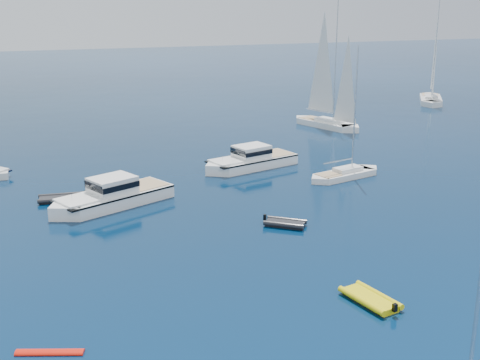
# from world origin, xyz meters

# --- Properties ---
(motor_cruiser_centre) EXTENTS (12.29, 8.06, 3.11)m
(motor_cruiser_centre) POSITION_xyz_m (-12.43, 29.36, 0.00)
(motor_cruiser_centre) COLOR white
(motor_cruiser_centre) RESTS_ON ground
(motor_cruiser_distant) EXTENTS (11.75, 6.29, 2.95)m
(motor_cruiser_distant) POSITION_xyz_m (2.85, 36.56, 0.00)
(motor_cruiser_distant) COLOR white
(motor_cruiser_distant) RESTS_ON ground
(sailboat_centre) EXTENTS (9.17, 4.35, 13.04)m
(sailboat_centre) POSITION_xyz_m (10.21, 29.98, 0.00)
(sailboat_centre) COLOR white
(sailboat_centre) RESTS_ON ground
(sailboat_sails_r) EXTENTS (6.85, 12.15, 17.35)m
(sailboat_sails_r) POSITION_xyz_m (20.22, 52.57, 0.00)
(sailboat_sails_r) COLOR white
(sailboat_sails_r) RESTS_ON ground
(sailboat_sails_far) EXTENTS (9.98, 12.42, 18.79)m
(sailboat_sails_far) POSITION_xyz_m (46.31, 64.74, 0.00)
(sailboat_sails_far) COLOR silver
(sailboat_sails_far) RESTS_ON ground
(tender_yellow) EXTENTS (2.78, 4.13, 0.95)m
(tender_yellow) POSITION_xyz_m (-1.35, 6.86, 0.00)
(tender_yellow) COLOR yellow
(tender_yellow) RESTS_ON ground
(tender_grey_near) EXTENTS (3.68, 3.46, 0.95)m
(tender_grey_near) POSITION_xyz_m (-0.76, 19.83, 0.00)
(tender_grey_near) COLOR black
(tender_grey_near) RESTS_ON ground
(tender_grey_far) EXTENTS (4.28, 2.63, 0.95)m
(tender_grey_far) POSITION_xyz_m (-16.21, 32.16, 0.00)
(tender_grey_far) COLOR black
(tender_grey_far) RESTS_ON ground
(kayak_orange) EXTENTS (3.32, 1.65, 0.30)m
(kayak_orange) POSITION_xyz_m (-18.88, 7.76, 0.00)
(kayak_orange) COLOR red
(kayak_orange) RESTS_ON ground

